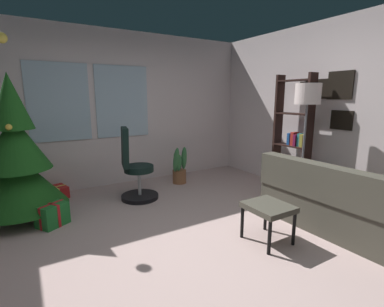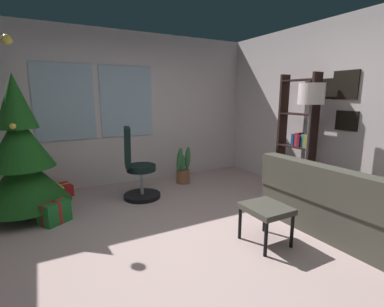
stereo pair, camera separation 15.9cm
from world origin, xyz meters
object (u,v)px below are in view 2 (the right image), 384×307
(floor_lamp, at_px, (311,104))
(potted_plant, at_px, (183,168))
(gift_box_green, at_px, (54,212))
(footstool, at_px, (266,211))
(office_chair, at_px, (137,171))
(gift_box_red, at_px, (60,191))
(bookshelf, at_px, (296,143))
(couch, at_px, (368,211))
(holiday_tree, at_px, (22,159))

(floor_lamp, relative_size, potted_plant, 2.53)
(gift_box_green, height_order, floor_lamp, floor_lamp)
(footstool, height_order, office_chair, office_chair)
(gift_box_red, xyz_separation_m, floor_lamp, (3.05, -2.06, 1.35))
(footstool, height_order, bookshelf, bookshelf)
(gift_box_red, xyz_separation_m, potted_plant, (2.01, -0.30, 0.18))
(footstool, bearing_deg, bookshelf, 33.00)
(gift_box_red, distance_m, office_chair, 1.29)
(couch, height_order, gift_box_red, couch)
(office_chair, distance_m, potted_plant, 1.04)
(footstool, bearing_deg, gift_box_green, 140.34)
(holiday_tree, relative_size, office_chair, 2.04)
(office_chair, relative_size, bookshelf, 0.58)
(holiday_tree, distance_m, gift_box_green, 0.79)
(office_chair, bearing_deg, holiday_tree, 177.77)
(holiday_tree, xyz_separation_m, bookshelf, (3.77, -1.01, 0.06))
(gift_box_red, bearing_deg, holiday_tree, -124.29)
(office_chair, bearing_deg, potted_plant, 21.04)
(gift_box_green, bearing_deg, couch, -33.26)
(couch, bearing_deg, gift_box_red, 134.34)
(gift_box_green, height_order, bookshelf, bookshelf)
(gift_box_red, bearing_deg, couch, -45.66)
(footstool, relative_size, office_chair, 0.42)
(couch, relative_size, holiday_tree, 0.85)
(gift_box_red, height_order, gift_box_green, gift_box_green)
(footstool, distance_m, office_chair, 2.10)
(gift_box_green, xyz_separation_m, bookshelf, (3.47, -0.62, 0.68))
(couch, distance_m, floor_lamp, 1.51)
(bookshelf, distance_m, potted_plant, 1.96)
(office_chair, bearing_deg, couch, -51.03)
(couch, bearing_deg, holiday_tree, 144.44)
(couch, xyz_separation_m, office_chair, (-1.90, 2.35, 0.15))
(holiday_tree, xyz_separation_m, floor_lamp, (3.47, -1.45, 0.68))
(bookshelf, relative_size, floor_lamp, 1.10)
(footstool, distance_m, potted_plant, 2.32)
(bookshelf, xyz_separation_m, potted_plant, (-1.34, 1.32, -0.54))
(gift_box_red, relative_size, gift_box_green, 0.98)
(couch, bearing_deg, office_chair, 128.97)
(couch, height_order, potted_plant, couch)
(footstool, xyz_separation_m, gift_box_red, (-1.82, 2.62, -0.27))
(gift_box_green, bearing_deg, holiday_tree, 127.00)
(gift_box_red, relative_size, potted_plant, 0.58)
(floor_lamp, bearing_deg, gift_box_green, 161.56)
(footstool, xyz_separation_m, bookshelf, (1.53, 0.99, 0.46))
(footstool, xyz_separation_m, floor_lamp, (1.23, 0.55, 1.08))
(gift_box_red, bearing_deg, potted_plant, -8.55)
(gift_box_green, relative_size, potted_plant, 0.59)
(footstool, relative_size, floor_lamp, 0.27)
(gift_box_green, xyz_separation_m, potted_plant, (2.13, 0.70, 0.14))
(couch, height_order, bookshelf, bookshelf)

